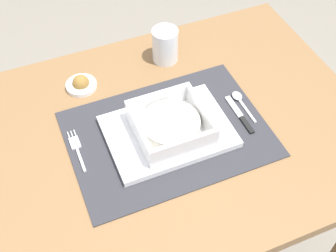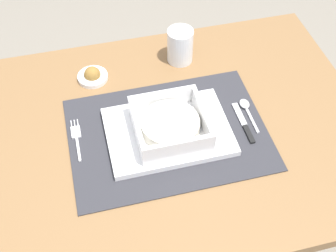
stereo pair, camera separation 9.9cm
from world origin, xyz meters
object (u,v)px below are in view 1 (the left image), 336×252
(spoon, at_px, (239,99))
(drinking_glass, at_px, (165,47))
(fork, at_px, (76,147))
(butter_knife, at_px, (241,117))
(condiment_saucer, at_px, (81,84))
(porridge_bowl, at_px, (171,125))
(dining_table, at_px, (173,156))

(spoon, relative_size, drinking_glass, 1.15)
(fork, xyz_separation_m, butter_knife, (0.39, -0.06, 0.00))
(drinking_glass, distance_m, condiment_saucer, 0.24)
(butter_knife, bearing_deg, fork, 168.63)
(porridge_bowl, bearing_deg, condiment_saucer, 121.75)
(fork, relative_size, butter_knife, 0.97)
(spoon, relative_size, condiment_saucer, 1.39)
(fork, xyz_separation_m, drinking_glass, (0.31, 0.21, 0.04))
(dining_table, height_order, drinking_glass, drinking_glass)
(dining_table, xyz_separation_m, porridge_bowl, (-0.02, -0.02, 0.15))
(dining_table, height_order, fork, fork)
(spoon, bearing_deg, butter_knife, -112.48)
(porridge_bowl, xyz_separation_m, condiment_saucer, (-0.15, 0.24, -0.03))
(spoon, distance_m, butter_knife, 0.06)
(spoon, distance_m, drinking_glass, 0.25)
(porridge_bowl, height_order, condiment_saucer, porridge_bowl)
(porridge_bowl, bearing_deg, spoon, 11.13)
(porridge_bowl, distance_m, condiment_saucer, 0.28)
(fork, height_order, drinking_glass, drinking_glass)
(fork, distance_m, spoon, 0.42)
(porridge_bowl, height_order, drinking_glass, drinking_glass)
(fork, bearing_deg, butter_knife, -5.17)
(dining_table, distance_m, butter_knife, 0.21)
(dining_table, height_order, spoon, spoon)
(porridge_bowl, xyz_separation_m, drinking_glass, (0.09, 0.26, 0.00))
(dining_table, relative_size, fork, 7.54)
(fork, height_order, condiment_saucer, condiment_saucer)
(butter_knife, bearing_deg, condiment_saucer, 140.01)
(fork, height_order, butter_knife, butter_knife)
(porridge_bowl, relative_size, drinking_glass, 1.71)
(dining_table, bearing_deg, spoon, 5.23)
(fork, bearing_deg, porridge_bowl, -9.29)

